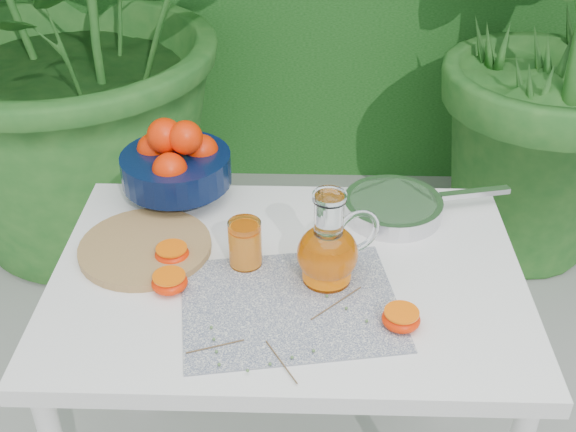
{
  "coord_description": "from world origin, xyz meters",
  "views": [
    {
      "loc": [
        0.17,
        -1.3,
        1.7
      ],
      "look_at": [
        0.13,
        -0.07,
        0.88
      ],
      "focal_mm": 45.0,
      "sensor_mm": 36.0,
      "label": 1
    }
  ],
  "objects_px": {
    "white_table": "(288,301)",
    "fruit_bowl": "(176,162)",
    "juice_pitcher": "(329,251)",
    "saute_pan": "(394,206)",
    "cutting_board": "(145,247)"
  },
  "relations": [
    {
      "from": "cutting_board",
      "to": "juice_pitcher",
      "type": "bearing_deg",
      "value": -12.67
    },
    {
      "from": "white_table",
      "to": "saute_pan",
      "type": "xyz_separation_m",
      "value": [
        0.25,
        0.23,
        0.11
      ]
    },
    {
      "from": "white_table",
      "to": "cutting_board",
      "type": "bearing_deg",
      "value": 168.24
    },
    {
      "from": "fruit_bowl",
      "to": "juice_pitcher",
      "type": "distance_m",
      "value": 0.49
    },
    {
      "from": "juice_pitcher",
      "to": "saute_pan",
      "type": "height_order",
      "value": "juice_pitcher"
    },
    {
      "from": "white_table",
      "to": "juice_pitcher",
      "type": "height_order",
      "value": "juice_pitcher"
    },
    {
      "from": "fruit_bowl",
      "to": "saute_pan",
      "type": "relative_size",
      "value": 0.64
    },
    {
      "from": "fruit_bowl",
      "to": "juice_pitcher",
      "type": "xyz_separation_m",
      "value": [
        0.36,
        -0.32,
        -0.02
      ]
    },
    {
      "from": "white_table",
      "to": "juice_pitcher",
      "type": "xyz_separation_m",
      "value": [
        0.08,
        -0.02,
        0.16
      ]
    },
    {
      "from": "white_table",
      "to": "fruit_bowl",
      "type": "height_order",
      "value": "fruit_bowl"
    },
    {
      "from": "fruit_bowl",
      "to": "juice_pitcher",
      "type": "bearing_deg",
      "value": -41.77
    },
    {
      "from": "white_table",
      "to": "fruit_bowl",
      "type": "xyz_separation_m",
      "value": [
        -0.28,
        0.3,
        0.18
      ]
    },
    {
      "from": "white_table",
      "to": "cutting_board",
      "type": "relative_size",
      "value": 3.43
    },
    {
      "from": "cutting_board",
      "to": "juice_pitcher",
      "type": "relative_size",
      "value": 1.4
    },
    {
      "from": "fruit_bowl",
      "to": "saute_pan",
      "type": "height_order",
      "value": "fruit_bowl"
    }
  ]
}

